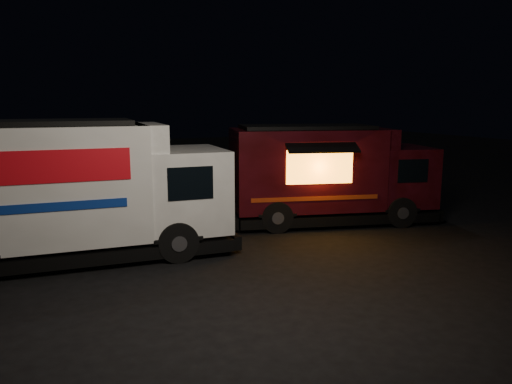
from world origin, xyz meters
The scene contains 3 objects.
ground centered at (0.00, 0.00, 0.00)m, with size 80.00×80.00×0.00m, color black.
white_truck centered at (-3.02, 1.84, 1.69)m, with size 7.45×2.54×3.38m, color white, non-canonical shape.
red_truck centered at (4.59, 2.56, 1.54)m, with size 6.62×2.43×3.08m, color #3E0B14, non-canonical shape.
Camera 1 is at (-4.00, -10.68, 3.80)m, focal length 35.00 mm.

